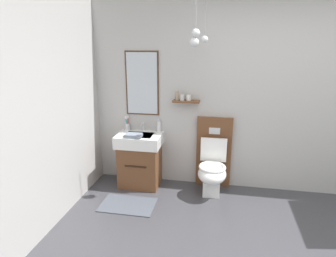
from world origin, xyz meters
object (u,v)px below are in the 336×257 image
(vanity_sink_left, at_px, (140,158))
(toothbrush_cup, at_px, (128,126))
(soap_dispenser, at_px, (159,126))
(folded_hand_towel, at_px, (133,136))
(toilet, at_px, (213,165))

(vanity_sink_left, bearing_deg, toothbrush_cup, 143.58)
(toothbrush_cup, xyz_separation_m, soap_dispenser, (0.46, 0.01, 0.02))
(vanity_sink_left, bearing_deg, soap_dispenser, 36.84)
(vanity_sink_left, distance_m, folded_hand_towel, 0.41)
(soap_dispenser, distance_m, folded_hand_towel, 0.43)
(folded_hand_towel, bearing_deg, toilet, 8.07)
(vanity_sink_left, relative_size, soap_dispenser, 4.21)
(toothbrush_cup, height_order, soap_dispenser, toothbrush_cup)
(vanity_sink_left, xyz_separation_m, folded_hand_towel, (-0.04, -0.14, 0.38))
(toothbrush_cup, bearing_deg, vanity_sink_left, -36.42)
(toilet, xyz_separation_m, toothbrush_cup, (-1.24, 0.16, 0.44))
(toilet, distance_m, soap_dispenser, 0.92)
(vanity_sink_left, xyz_separation_m, soap_dispenser, (0.23, 0.18, 0.44))
(vanity_sink_left, distance_m, toothbrush_cup, 0.51)
(toothbrush_cup, bearing_deg, soap_dispenser, 1.24)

